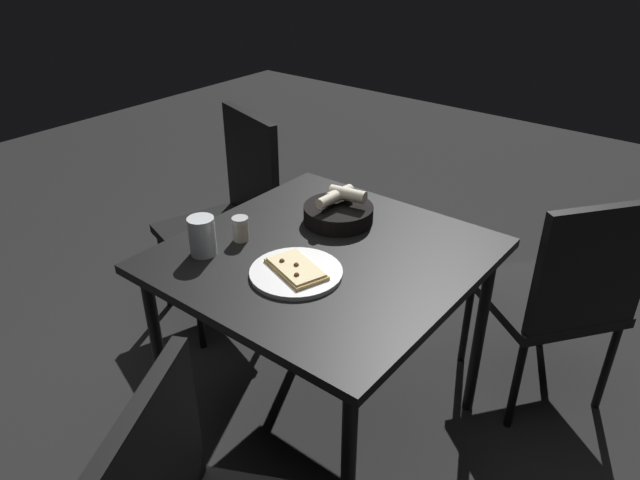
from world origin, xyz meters
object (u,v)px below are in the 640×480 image
(dining_table, at_px, (325,271))
(beer_glass, at_px, (202,238))
(pepper_shaker, at_px, (241,230))
(chair_spare, at_px, (562,291))
(pizza_plate, at_px, (296,271))
(chair_near, at_px, (232,209))
(bread_basket, at_px, (338,211))

(dining_table, bearing_deg, beer_glass, -49.86)
(pepper_shaker, bearing_deg, chair_spare, 131.20)
(pepper_shaker, distance_m, chair_spare, 1.15)
(dining_table, xyz_separation_m, pepper_shaker, (0.11, -0.26, 0.11))
(pizza_plate, distance_m, chair_near, 0.97)
(bread_basket, relative_size, beer_glass, 1.94)
(chair_near, bearing_deg, bread_basket, 78.40)
(pizza_plate, xyz_separation_m, chair_spare, (-0.78, 0.56, -0.25))
(beer_glass, distance_m, chair_near, 0.81)
(bread_basket, relative_size, pepper_shaker, 2.97)
(bread_basket, relative_size, chair_spare, 0.27)
(pizza_plate, bearing_deg, chair_spare, 144.29)
(chair_spare, bearing_deg, dining_table, -42.83)
(dining_table, distance_m, chair_spare, 0.87)
(pizza_plate, xyz_separation_m, bread_basket, (-0.35, -0.11, 0.03))
(dining_table, xyz_separation_m, beer_glass, (0.24, -0.29, 0.13))
(dining_table, relative_size, pepper_shaker, 11.43)
(chair_spare, bearing_deg, pepper_shaker, -48.80)
(dining_table, bearing_deg, chair_near, -112.99)
(dining_table, bearing_deg, chair_spare, 137.17)
(dining_table, bearing_deg, pizza_plate, 5.72)
(beer_glass, bearing_deg, bread_basket, 155.40)
(beer_glass, xyz_separation_m, pepper_shaker, (-0.13, 0.03, -0.02))
(pepper_shaker, bearing_deg, chair_near, -130.16)
(dining_table, distance_m, chair_near, 0.87)
(beer_glass, distance_m, chair_spare, 1.27)
(beer_glass, bearing_deg, pizza_plate, 105.61)
(beer_glass, height_order, pepper_shaker, beer_glass)
(bread_basket, bearing_deg, pepper_shaker, -29.41)
(dining_table, distance_m, pepper_shaker, 0.30)
(bread_basket, bearing_deg, dining_table, 25.48)
(pizza_plate, height_order, pepper_shaker, pepper_shaker)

